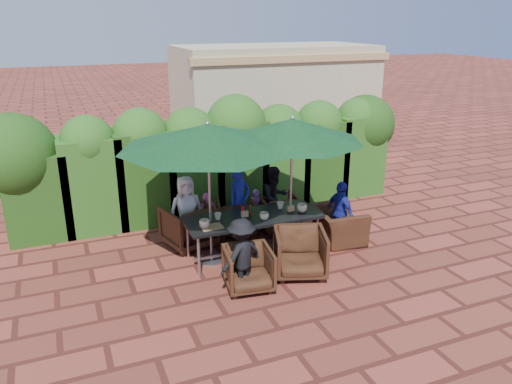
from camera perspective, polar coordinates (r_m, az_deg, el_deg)
name	(u,v)px	position (r m, az deg, el deg)	size (l,w,h in m)	color
ground	(255,254)	(9.00, -0.10, -7.12)	(80.00, 80.00, 0.00)	brown
dining_table	(253,220)	(8.69, -0.37, -3.23)	(2.37, 0.90, 0.75)	black
umbrella_left	(208,136)	(8.04, -5.54, 6.35)	(2.92, 2.92, 2.46)	gray
umbrella_right	(292,130)	(8.47, 4.17, 7.05)	(2.46, 2.46, 2.46)	gray
chair_far_left	(189,224)	(9.25, -7.71, -3.64)	(0.83, 0.77, 0.85)	black
chair_far_mid	(236,215)	(9.72, -2.30, -2.65)	(0.72, 0.67, 0.74)	black
chair_far_right	(278,210)	(9.95, 2.58, -2.07)	(0.73, 0.69, 0.75)	black
chair_near_left	(249,267)	(7.79, -0.86, -8.55)	(0.71, 0.67, 0.74)	black
chair_near_right	(300,251)	(8.20, 5.07, -6.70)	(0.82, 0.77, 0.84)	black
chair_end_right	(338,219)	(9.49, 9.35, -3.11)	(0.98, 0.64, 0.86)	black
adult_far_left	(186,210)	(9.26, -7.95, -2.10)	(0.65, 0.38, 1.31)	silver
adult_far_mid	(239,202)	(9.50, -1.94, -1.11)	(0.50, 0.40, 1.38)	navy
adult_far_right	(275,198)	(9.87, 2.14, -0.66)	(0.61, 0.37, 1.27)	black
adult_near_left	(241,255)	(7.64, -1.67, -7.25)	(0.76, 0.35, 1.18)	black
adult_end_right	(340,212)	(9.38, 9.62, -2.31)	(0.70, 0.35, 1.19)	navy
child_left	(208,216)	(9.47, -5.51, -2.78)	(0.33, 0.27, 0.92)	#D54B9A
child_right	(256,210)	(9.88, 0.04, -2.02)	(0.29, 0.24, 0.82)	#9255B8
pedestrian_a	(250,145)	(12.87, -0.73, 5.34)	(1.66, 0.59, 1.78)	#268B34
pedestrian_b	(288,142)	(13.52, 3.70, 5.76)	(0.80, 0.49, 1.68)	#D54B9A
pedestrian_c	(313,137)	(13.82, 6.48, 6.27)	(1.16, 0.53, 1.81)	gray
cup_a	(204,224)	(8.22, -5.92, -3.62)	(0.17, 0.17, 0.14)	beige
cup_b	(218,216)	(8.52, -4.38, -2.79)	(0.12, 0.12, 0.12)	beige
cup_c	(264,216)	(8.50, 0.94, -2.75)	(0.16, 0.16, 0.12)	beige
cup_d	(280,205)	(8.99, 2.80, -1.51)	(0.14, 0.14, 0.13)	beige
cup_e	(302,208)	(8.87, 5.28, -1.82)	(0.18, 0.18, 0.14)	beige
ketchup_bottle	(243,211)	(8.65, -1.55, -2.19)	(0.04, 0.04, 0.17)	#B20C0A
sauce_bottle	(250,210)	(8.69, -0.68, -2.08)	(0.04, 0.04, 0.17)	#4C230C
serving_tray	(212,227)	(8.23, -5.08, -3.99)	(0.35, 0.25, 0.02)	olive
number_block_left	(245,214)	(8.63, -1.30, -2.51)	(0.12, 0.06, 0.10)	tan
number_block_right	(291,208)	(8.88, 3.99, -1.89)	(0.12, 0.06, 0.10)	tan
hedge_wall	(209,152)	(10.56, -5.39, 4.52)	(9.10, 1.60, 2.51)	#193C10
building	(274,98)	(16.04, 2.07, 10.74)	(6.20, 3.08, 3.20)	#BCAC8C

